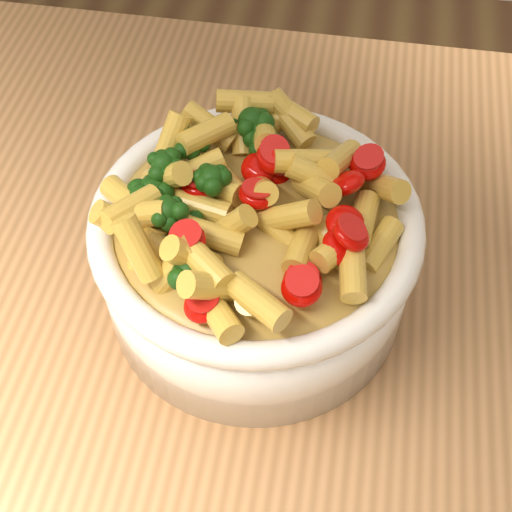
# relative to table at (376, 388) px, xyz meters

# --- Properties ---
(table) EXTENTS (1.20, 0.80, 0.90)m
(table) POSITION_rel_table_xyz_m (0.00, 0.00, 0.00)
(table) COLOR #B67F4E
(table) RESTS_ON ground
(serving_bowl) EXTENTS (0.25, 0.25, 0.11)m
(serving_bowl) POSITION_rel_table_xyz_m (-0.12, 0.02, 0.16)
(serving_bowl) COLOR white
(serving_bowl) RESTS_ON table
(pasta_salad) EXTENTS (0.20, 0.20, 0.05)m
(pasta_salad) POSITION_rel_table_xyz_m (-0.12, 0.02, 0.23)
(pasta_salad) COLOR #F2CC4C
(pasta_salad) RESTS_ON serving_bowl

